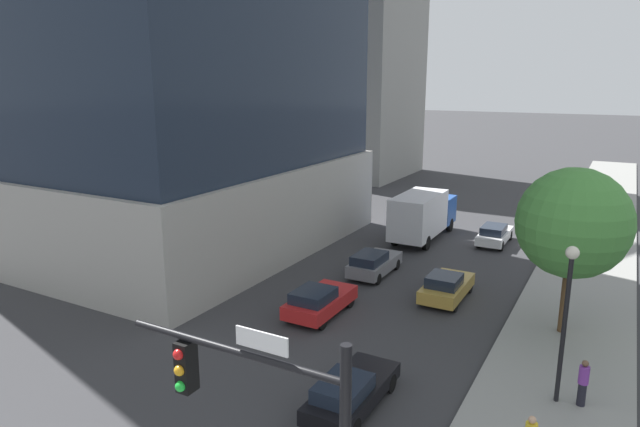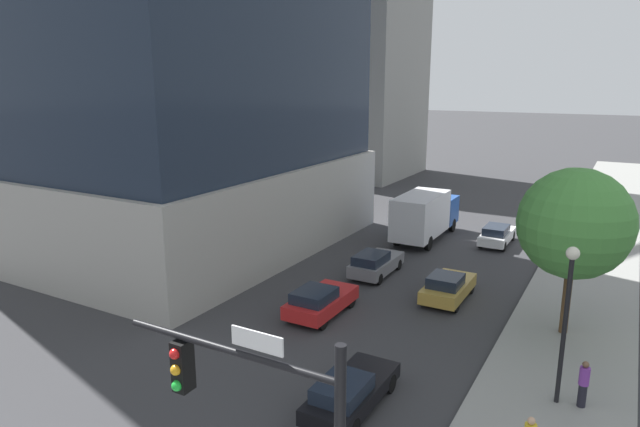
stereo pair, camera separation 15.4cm
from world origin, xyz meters
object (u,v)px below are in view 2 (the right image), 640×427
Objects in this scene: street_lamp at (567,302)px; box_truck at (425,214)px; car_gray at (375,263)px; car_red at (320,301)px; pedestrian_purple_shirt at (583,384)px; construction_building at (357,29)px; car_gold at (448,287)px; car_white at (497,235)px; street_tree at (575,224)px; car_black at (350,392)px.

box_truck is at bearing 121.90° from street_lamp.
car_gray is (-10.89, 9.02, -3.11)m from street_lamp.
car_red is 14.98m from box_truck.
box_truck reaches higher than pedestrian_purple_shirt.
construction_building is 42.92m from car_gold.
pedestrian_purple_shirt is at bearing -69.71° from car_white.
pedestrian_purple_shirt is (0.77, 0.12, -2.84)m from street_lamp.
pedestrian_purple_shirt is (6.91, -7.34, 0.29)m from car_gold.
car_white is (-5.67, 12.78, -4.40)m from street_tree.
street_lamp is 1.34× the size of car_gray.
car_gray is 0.99× the size of car_red.
car_red is (-0.00, -6.46, 0.01)m from car_gray.
street_lamp is at bearing -50.52° from car_gold.
construction_building is 8.53× the size of car_black.
construction_building reaches higher than street_tree.
street_lamp reaches higher than car_white.
street_tree is 7.29m from pedestrian_purple_shirt.
car_gold is 6.82m from car_red.
car_gold is 0.92× the size of car_black.
car_black is at bearing -53.01° from car_red.
car_red is at bearing -90.00° from box_truck.
car_red is 11.91m from pedestrian_purple_shirt.
car_black is (-5.67, -9.76, -4.43)m from street_tree.
street_tree reaches higher than car_gold.
construction_building is at bearing 122.86° from car_gold.
car_white is (21.62, -22.12, -15.97)m from construction_building.
construction_building is 8.82× the size of car_white.
car_white is 0.55× the size of box_truck.
car_white is (-6.14, 18.80, -3.14)m from street_lamp.
street_lamp is at bearing -71.91° from car_white.
pedestrian_purple_shirt is at bearing 29.22° from car_black.
car_gray is at bearing 161.78° from car_gold.
construction_building is 52.19m from pedestrian_purple_shirt.
car_gold is 0.52× the size of box_truck.
street_lamp is at bearing -13.21° from car_red.
car_white is 1.05× the size of car_gold.
construction_building is 9.12× the size of car_gray.
car_black is (-6.14, -3.75, -3.16)m from street_lamp.
street_tree is at bearing 94.48° from street_lamp.
pedestrian_purple_shirt is at bearing -11.83° from car_red.
car_gold is (-5.67, 1.44, -4.40)m from street_tree.
car_white is 2.58× the size of pedestrian_purple_shirt.
car_gold is (21.62, -33.46, -15.96)m from construction_building.
car_black is (0.00, -22.54, -0.03)m from car_white.
car_white is at bearing 15.37° from box_truck.
box_truck is at bearing 115.32° from car_gold.
car_black is 21.79m from box_truck.
street_lamp reaches higher than box_truck.
street_tree reaches higher than car_red.
box_truck is at bearing -54.24° from construction_building.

